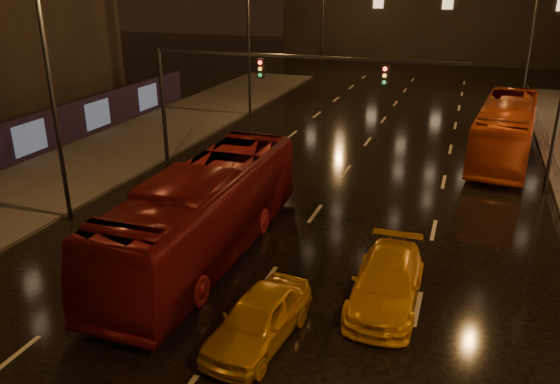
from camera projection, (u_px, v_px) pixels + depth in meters
name	position (u px, v px, depth m)	size (l,w,h in m)	color
ground	(337.00, 183.00, 27.15)	(140.00, 140.00, 0.00)	black
sidewalk_left	(46.00, 184.00, 26.90)	(7.00, 70.00, 0.15)	#38332D
traffic_signal	(241.00, 82.00, 26.99)	(15.31, 0.32, 6.20)	black
bus_red	(206.00, 212.00, 19.56)	(2.83, 12.11, 3.37)	#600D0F
bus_curb	(505.00, 130.00, 30.53)	(2.75, 11.77, 3.28)	#AD3C11
taxi_near	(259.00, 319.00, 15.07)	(1.70, 4.24, 1.44)	#C48312
taxi_far	(387.00, 283.00, 16.86)	(2.01, 4.95, 1.44)	orange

